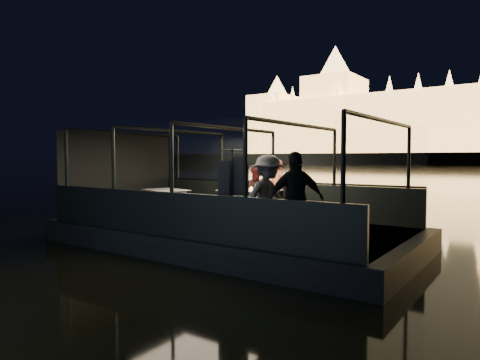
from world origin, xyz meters
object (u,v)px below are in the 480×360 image
Objects in this scene: dining_table_aft at (166,200)px; coat_stand at (232,194)px; person_man_maroon at (257,188)px; passenger_dark at (296,201)px; chair_port_left at (252,200)px; passenger_stripe at (268,197)px; chair_port_right at (276,202)px; dining_table_central at (250,204)px; person_woman_coral at (277,189)px; wine_bottle at (227,184)px.

dining_table_aft is 0.72× the size of coat_stand.
passenger_dark reaches higher than person_man_maroon.
dining_table_aft is at bearing 151.26° from coat_stand.
passenger_stripe is at bearing -30.46° from chair_port_left.
chair_port_right is (3.17, 0.87, 0.06)m from dining_table_aft.
person_woman_coral reaches higher than dining_table_central.
chair_port_left is at bearing 48.95° from passenger_stripe.
chair_port_left is 0.40m from person_man_maroon.
person_man_maroon is at bearing 25.45° from dining_table_aft.
passenger_stripe is (1.94, -2.30, 0.47)m from dining_table_central.
person_woman_coral is (-0.91, 3.30, -0.15)m from coat_stand.
coat_stand is 2.77m from wine_bottle.
passenger_stripe is at bearing -42.78° from chair_port_right.
person_man_maroon is 1.16m from wine_bottle.
person_man_maroon reaches higher than dining_table_central.
passenger_stripe reaches higher than person_man_maroon.
chair_port_right is at bearing 37.88° from passenger_stripe.
chair_port_left is at bearing -159.97° from chair_port_right.
dining_table_central is 0.85× the size of passenger_dark.
wine_bottle reaches higher than dining_table_central.
chair_port_right is 0.45× the size of coat_stand.
dining_table_aft is at bearing 179.88° from wine_bottle.
wine_bottle is (-3.16, 2.25, 0.06)m from passenger_dark.
passenger_dark is 3.88m from wine_bottle.
dining_table_aft is 4.53m from coat_stand.
passenger_dark reaches higher than person_woman_coral.
chair_port_left is 0.53× the size of passenger_dark.
chair_port_left is at bearing -84.72° from person_man_maroon.
wine_bottle is at bearing 62.31° from passenger_stripe.
chair_port_right is (0.53, 0.45, 0.06)m from dining_table_central.
passenger_stripe reaches higher than dining_table_central.
chair_port_left is 3.52m from passenger_stripe.
person_man_maroon is (2.39, 1.14, 0.36)m from dining_table_aft.
passenger_stripe is 3.02m from wine_bottle.
passenger_dark is at bearing -32.96° from person_woman_coral.
chair_port_left is at bearing -91.67° from passenger_dark.
passenger_dark is at bearing -34.67° from chair_port_right.
chair_port_right is 0.42m from person_woman_coral.
wine_bottle is (2.21, -0.00, 0.53)m from dining_table_aft.
passenger_stripe reaches higher than chair_port_right.
dining_table_central reaches higher than dining_table_aft.
person_woman_coral reaches higher than chair_port_right.
dining_table_central is at bearing 116.96° from coat_stand.
dining_table_aft is 2.67m from person_man_maroon.
passenger_dark reaches higher than chair_port_left.
coat_stand is 6.15× the size of wine_bottle.
person_woman_coral is at bearing 54.06° from wine_bottle.
passenger_stripe is (1.41, -2.75, 0.40)m from chair_port_right.
passenger_stripe is 0.97× the size of passenger_dark.
dining_table_aft is 5.85m from passenger_dark.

